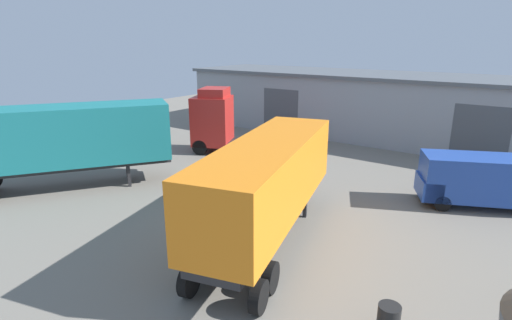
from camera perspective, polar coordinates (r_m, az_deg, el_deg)
name	(u,v)px	position (r m, az deg, el deg)	size (l,w,h in m)	color
ground_plane	(249,212)	(17.89, -1.07, -7.42)	(60.00, 60.00, 0.00)	slate
warehouse_building	(384,106)	(32.73, 17.87, 7.38)	(32.92, 8.03, 4.87)	#93999E
tractor_unit_red	(219,122)	(27.12, -5.33, 5.42)	(6.72, 4.96, 4.31)	red
container_trailer_black	(268,180)	(14.43, 1.69, -2.84)	(4.90, 9.93, 3.88)	orange
delivery_van_blue	(483,179)	(20.72, 29.65, -2.43)	(5.95, 4.15, 2.36)	#2347A3
container_trailer_yellow	(57,138)	(22.11, -26.54, 2.80)	(8.09, 10.19, 4.23)	#197075
traffic_cone	(289,183)	(20.71, 4.69, -3.27)	(0.40, 0.40, 0.55)	black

